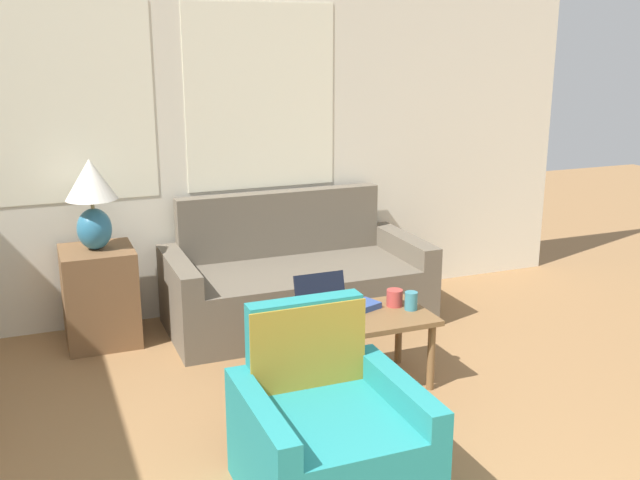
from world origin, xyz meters
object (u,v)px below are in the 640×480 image
armchair (327,440)px  cup_navy (395,298)px  laptop (326,309)px  cup_yellow (276,314)px  table_lamp (92,195)px  coffee_table (347,327)px  couch (294,285)px  cup_white (411,301)px  book_red (363,306)px

armchair → cup_navy: armchair is taller
armchair → laptop: (0.38, 0.94, 0.23)m
cup_yellow → cup_navy: bearing=-1.7°
laptop → table_lamp: bearing=133.3°
coffee_table → laptop: (-0.12, 0.04, 0.11)m
table_lamp → cup_navy: bearing=-36.1°
cup_yellow → couch: bearing=64.9°
cup_navy → couch: bearing=103.6°
armchair → laptop: 1.04m
cup_white → book_red: bearing=154.6°
cup_navy → cup_white: size_ratio=0.93×
cup_navy → cup_yellow: size_ratio=1.21×
coffee_table → cup_white: 0.41m
couch → book_red: couch is taller
book_red → cup_navy: bearing=-8.3°
armchair → table_lamp: size_ratio=1.39×
table_lamp → cup_navy: 2.01m
armchair → cup_yellow: 1.03m
cup_yellow → cup_white: cup_white is taller
book_red → table_lamp: bearing=141.0°
coffee_table → cup_white: (0.40, -0.01, 0.11)m
book_red → cup_yellow: bearing=-179.4°
cup_white → book_red: size_ratio=0.52×
table_lamp → coffee_table: table_lamp is taller
coffee_table → cup_yellow: (-0.39, 0.10, 0.09)m
armchair → book_red: 1.21m
couch → cup_navy: bearing=-76.4°
cup_navy → book_red: cup_navy is taller
armchair → coffee_table: armchair is taller
coffee_table → couch: bearing=85.6°
couch → cup_navy: (0.25, -1.04, 0.21)m
coffee_table → cup_navy: size_ratio=9.81×
cup_yellow → armchair: bearing=-96.0°
cup_navy → book_red: size_ratio=0.48×
table_lamp → cup_navy: size_ratio=5.91×
laptop → cup_navy: 0.46m
laptop → cup_white: 0.52m
armchair → table_lamp: (-0.74, 2.13, 0.74)m
couch → table_lamp: bearing=175.4°
coffee_table → cup_yellow: size_ratio=11.88×
couch → armchair: couch is taller
laptop → cup_navy: size_ratio=3.05×
cup_white → coffee_table: bearing=177.9°
coffee_table → laptop: size_ratio=3.21×
laptop → cup_yellow: laptop is taller
table_lamp → laptop: (1.12, -1.19, -0.51)m
laptop → cup_white: bearing=-5.8°
couch → armchair: size_ratio=2.20×
couch → laptop: size_ratio=5.94×
coffee_table → cup_navy: 0.36m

